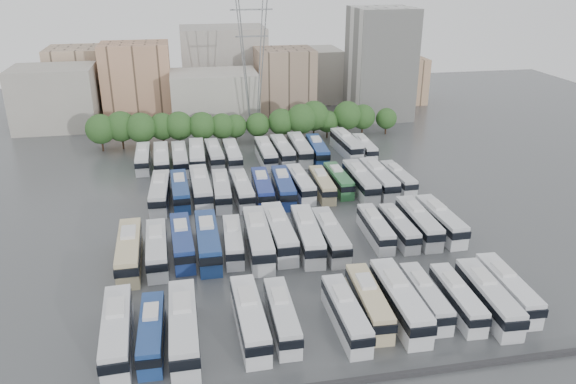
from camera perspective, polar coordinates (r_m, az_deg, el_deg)
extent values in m
plane|color=#424447|center=(81.81, -0.23, -3.70)|extent=(220.00, 220.00, 0.00)
cube|color=#2D2D30|center=(54.78, 6.44, -18.59)|extent=(56.00, 0.50, 0.50)
cylinder|color=black|center=(120.58, -18.31, 4.54)|extent=(0.36, 0.36, 2.51)
sphere|color=#234C1E|center=(119.63, -18.51, 6.09)|extent=(6.02, 6.02, 6.02)
cylinder|color=black|center=(120.78, -16.42, 4.82)|extent=(0.36, 0.36, 2.58)
sphere|color=#234C1E|center=(119.81, -16.60, 6.41)|extent=(6.19, 6.19, 6.19)
cylinder|color=black|center=(118.99, -14.55, 4.74)|extent=(0.36, 0.36, 2.54)
sphere|color=#234C1E|center=(118.02, -14.71, 6.34)|extent=(6.09, 6.09, 6.09)
cylinder|color=black|center=(120.29, -12.53, 5.07)|extent=(0.36, 0.36, 2.33)
sphere|color=#234C1E|center=(119.41, -12.65, 6.52)|extent=(5.59, 5.59, 5.59)
cylinder|color=black|center=(119.23, -10.88, 5.08)|extent=(0.36, 0.36, 2.45)
sphere|color=#234C1E|center=(118.29, -11.00, 6.62)|extent=(5.89, 5.89, 5.89)
cylinder|color=black|center=(118.80, -8.63, 5.16)|extent=(0.36, 0.36, 2.39)
sphere|color=#234C1E|center=(117.89, -8.72, 6.66)|extent=(5.74, 5.74, 5.74)
cylinder|color=black|center=(119.28, -6.66, 5.29)|extent=(0.36, 0.36, 2.21)
sphere|color=#234C1E|center=(118.43, -6.72, 6.67)|extent=(5.31, 5.31, 5.31)
cylinder|color=black|center=(120.08, -5.34, 5.42)|extent=(0.36, 0.36, 2.05)
sphere|color=#234C1E|center=(119.29, -5.39, 6.69)|extent=(4.92, 4.92, 4.92)
cylinder|color=black|center=(120.31, -3.05, 5.53)|extent=(0.36, 0.36, 2.10)
sphere|color=#234C1E|center=(119.51, -3.08, 6.84)|extent=(5.04, 5.04, 5.04)
cylinder|color=black|center=(120.85, -0.68, 5.70)|extent=(0.36, 0.36, 2.33)
sphere|color=#234C1E|center=(119.97, -0.69, 7.14)|extent=(5.60, 5.60, 5.60)
cylinder|color=black|center=(121.05, 1.35, 5.80)|extent=(0.36, 0.36, 2.65)
sphere|color=#234C1E|center=(120.06, 1.37, 7.45)|extent=(6.37, 6.37, 6.37)
cylinder|color=black|center=(123.25, 2.62, 6.10)|extent=(0.36, 0.36, 2.70)
sphere|color=#234C1E|center=(122.26, 2.65, 7.75)|extent=(6.47, 6.47, 6.47)
cylinder|color=black|center=(123.76, 3.99, 5.97)|extent=(0.36, 0.36, 1.98)
sphere|color=#234C1E|center=(123.03, 4.02, 7.16)|extent=(4.75, 4.75, 4.75)
cylinder|color=black|center=(124.93, 5.99, 6.20)|extent=(0.36, 0.36, 2.58)
sphere|color=#234C1E|center=(123.99, 6.05, 7.75)|extent=(6.20, 6.20, 6.20)
cylinder|color=black|center=(126.25, 7.53, 6.23)|extent=(0.36, 0.36, 2.28)
sphere|color=#234C1E|center=(125.43, 7.60, 7.58)|extent=(5.46, 5.46, 5.46)
cylinder|color=black|center=(127.99, 9.88, 6.23)|extent=(0.36, 0.36, 1.94)
sphere|color=#234C1E|center=(127.29, 9.96, 7.37)|extent=(4.65, 4.65, 4.65)
cube|color=#9E998E|center=(140.25, -22.55, 8.83)|extent=(18.00, 14.00, 14.00)
cube|color=tan|center=(143.17, -15.08, 10.84)|extent=(16.00, 12.00, 18.00)
cube|color=#ADA89E|center=(135.76, -7.47, 9.51)|extent=(20.00, 14.00, 12.00)
cube|color=gray|center=(143.27, -0.34, 11.19)|extent=(14.00, 12.00, 16.00)
cube|color=gray|center=(154.82, -6.54, 12.66)|extent=(22.00, 16.00, 20.00)
cube|color=tan|center=(154.76, -20.08, 10.71)|extent=(16.00, 14.00, 16.00)
cube|color=#A39E93|center=(156.57, 1.79, 11.78)|extent=(18.00, 14.00, 14.00)
cube|color=tan|center=(158.06, 10.96, 11.13)|extent=(14.00, 12.00, 12.00)
cube|color=gray|center=(149.45, -10.92, 10.09)|extent=(12.00, 10.00, 10.00)
cube|color=silver|center=(140.44, 9.35, 12.75)|extent=(14.00, 14.00, 26.00)
cylinder|color=slate|center=(122.42, -4.47, 13.46)|extent=(2.90, 2.91, 33.83)
cylinder|color=slate|center=(126.34, -4.68, 13.74)|extent=(2.90, 2.91, 33.83)
cylinder|color=slate|center=(122.92, -2.56, 13.54)|extent=(2.90, 2.91, 33.83)
cylinder|color=slate|center=(126.83, -2.83, 13.81)|extent=(2.90, 2.91, 33.83)
cube|color=slate|center=(123.51, -3.75, 18.01)|extent=(9.00, 0.30, 0.30)
cube|color=slate|center=(124.05, -3.69, 15.50)|extent=(7.00, 0.30, 0.30)
cube|color=silver|center=(60.10, -16.97, -13.52)|extent=(3.21, 12.52, 3.52)
cube|color=black|center=(59.59, -17.05, -13.08)|extent=(3.35, 12.72, 1.03)
cube|color=silver|center=(60.27, -17.12, -11.13)|extent=(1.91, 3.39, 0.46)
cube|color=navy|center=(59.56, -13.67, -13.78)|extent=(2.41, 10.71, 3.03)
cube|color=black|center=(59.12, -13.73, -13.40)|extent=(2.52, 10.87, 0.89)
cube|color=silver|center=(59.68, -13.76, -11.70)|extent=(1.55, 2.87, 0.39)
cube|color=silver|center=(59.07, -10.54, -13.46)|extent=(2.81, 12.80, 3.62)
cube|color=black|center=(58.54, -10.59, -13.00)|extent=(2.94, 12.99, 1.07)
cube|color=silver|center=(59.24, -10.72, -10.96)|extent=(1.84, 3.42, 0.47)
cube|color=white|center=(59.71, -3.91, -12.76)|extent=(2.84, 12.11, 3.41)
cube|color=black|center=(59.22, -3.90, -12.33)|extent=(2.97, 12.29, 1.00)
cube|color=silver|center=(59.87, -4.17, -10.43)|extent=(1.78, 3.25, 0.44)
cube|color=silver|center=(60.23, -0.63, -12.55)|extent=(2.41, 10.89, 3.08)
cube|color=black|center=(59.79, -0.61, -12.16)|extent=(2.52, 11.05, 0.91)
cube|color=silver|center=(60.37, -0.85, -10.46)|extent=(1.57, 2.91, 0.40)
cube|color=silver|center=(60.76, 5.88, -12.28)|extent=(2.51, 11.21, 3.17)
cube|color=black|center=(60.31, 5.94, -11.88)|extent=(2.62, 11.38, 0.93)
cube|color=silver|center=(60.88, 5.56, -10.17)|extent=(1.62, 3.00, 0.41)
cube|color=beige|center=(62.90, 8.19, -11.04)|extent=(2.88, 11.46, 3.22)
cube|color=black|center=(62.46, 8.26, -10.64)|extent=(3.00, 11.63, 0.95)
cube|color=silver|center=(63.08, 7.92, -8.96)|extent=(1.73, 3.10, 0.42)
cube|color=silver|center=(63.29, 11.24, -10.84)|extent=(2.83, 12.73, 3.60)
cube|color=black|center=(62.79, 11.34, -10.39)|extent=(2.96, 12.92, 1.06)
cube|color=silver|center=(63.46, 10.87, -8.54)|extent=(1.84, 3.41, 0.47)
cube|color=silver|center=(65.06, 13.71, -10.39)|extent=(2.45, 10.62, 3.00)
cube|color=black|center=(64.65, 13.81, -10.02)|extent=(2.55, 10.78, 0.88)
cube|color=silver|center=(65.20, 13.41, -8.53)|extent=(1.55, 2.85, 0.39)
cube|color=silver|center=(65.76, 16.79, -10.35)|extent=(2.64, 10.72, 3.02)
cube|color=black|center=(65.36, 16.90, -9.99)|extent=(2.75, 10.89, 0.89)
cube|color=silver|center=(65.90, 16.48, -8.50)|extent=(1.61, 2.89, 0.39)
cube|color=silver|center=(66.61, 19.63, -10.11)|extent=(3.12, 12.02, 3.38)
cube|color=black|center=(66.17, 19.76, -9.70)|extent=(3.25, 12.21, 0.99)
cube|color=silver|center=(66.76, 19.28, -8.06)|extent=(1.84, 3.26, 0.44)
cube|color=silver|center=(69.09, 21.36, -9.20)|extent=(2.86, 11.47, 3.23)
cube|color=black|center=(68.68, 21.49, -8.82)|extent=(2.98, 11.65, 0.95)
cube|color=silver|center=(69.25, 21.01, -7.32)|extent=(1.73, 3.10, 0.42)
cube|color=beige|center=(74.40, -15.81, -5.89)|extent=(3.03, 12.85, 3.62)
cube|color=black|center=(73.95, -15.87, -5.48)|extent=(3.16, 13.05, 1.07)
cube|color=silver|center=(74.92, -15.92, -3.94)|extent=(1.89, 3.45, 0.47)
cube|color=silver|center=(74.42, -13.17, -5.72)|extent=(2.89, 11.87, 3.34)
cube|color=black|center=(74.00, -13.21, -5.34)|extent=(3.01, 12.05, 0.98)
cube|color=silver|center=(74.89, -13.30, -3.92)|extent=(1.77, 3.20, 0.43)
cube|color=navy|center=(75.48, -10.69, -5.07)|extent=(3.10, 12.02, 3.38)
cube|color=black|center=(75.05, -10.72, -4.68)|extent=(3.23, 12.20, 0.99)
cube|color=silver|center=(75.97, -10.86, -3.28)|extent=(1.84, 3.25, 0.44)
cube|color=navy|center=(74.81, -8.14, -5.04)|extent=(2.83, 12.86, 3.64)
cube|color=black|center=(74.35, -8.16, -4.62)|extent=(2.96, 13.05, 1.07)
cube|color=silver|center=(75.34, -8.30, -3.10)|extent=(1.85, 3.44, 0.47)
cube|color=silver|center=(75.14, -5.60, -5.04)|extent=(2.73, 10.76, 3.02)
cube|color=black|center=(74.76, -5.61, -4.69)|extent=(2.84, 10.93, 0.89)
cube|color=silver|center=(75.57, -5.71, -3.43)|extent=(1.63, 2.91, 0.39)
cube|color=silver|center=(74.69, -3.06, -4.81)|extent=(3.18, 13.40, 3.78)
cube|color=black|center=(74.21, -3.05, -4.38)|extent=(3.32, 13.61, 1.11)
cube|color=silver|center=(75.23, -3.23, -2.79)|extent=(1.98, 3.60, 0.49)
cube|color=silver|center=(76.25, -0.91, -4.22)|extent=(2.93, 13.05, 3.69)
cube|color=black|center=(75.79, -0.89, -3.79)|extent=(3.06, 13.25, 1.08)
cube|color=silver|center=(76.78, -1.14, -2.29)|extent=(1.89, 3.49, 0.48)
cube|color=silver|center=(75.75, 1.97, -4.45)|extent=(3.36, 12.86, 3.61)
cube|color=black|center=(75.30, 2.00, -4.04)|extent=(3.50, 13.05, 1.06)
cube|color=silver|center=(76.27, 1.79, -2.55)|extent=(1.98, 3.48, 0.47)
cube|color=silver|center=(75.96, 4.29, -4.51)|extent=(2.61, 12.04, 3.41)
cube|color=black|center=(75.54, 4.33, -4.12)|extent=(2.73, 12.22, 1.00)
cube|color=silver|center=(76.42, 4.05, -2.72)|extent=(1.72, 3.22, 0.44)
cube|color=silver|center=(79.14, 8.85, -3.71)|extent=(2.56, 10.79, 3.04)
cube|color=black|center=(78.78, 8.91, -3.37)|extent=(2.67, 10.96, 0.89)
cube|color=silver|center=(79.56, 8.64, -2.18)|extent=(1.60, 2.90, 0.39)
cube|color=silver|center=(79.93, 11.15, -3.62)|extent=(2.32, 10.62, 3.00)
cube|color=black|center=(79.58, 11.22, -3.29)|extent=(2.43, 10.78, 0.88)
cube|color=silver|center=(80.32, 10.90, -2.13)|extent=(1.52, 2.84, 0.39)
cube|color=silver|center=(81.55, 13.10, -3.09)|extent=(2.80, 12.06, 3.40)
cube|color=black|center=(81.15, 13.18, -2.72)|extent=(2.92, 12.24, 1.00)
cube|color=silver|center=(82.02, 12.83, -1.44)|extent=(1.77, 3.24, 0.44)
cube|color=silver|center=(82.93, 15.19, -2.87)|extent=(2.83, 11.97, 3.37)
cube|color=black|center=(82.54, 15.28, -2.51)|extent=(2.96, 12.15, 0.99)
cube|color=silver|center=(83.36, 14.87, -1.27)|extent=(1.77, 3.22, 0.44)
cube|color=silver|center=(91.62, -12.88, -0.13)|extent=(3.09, 12.42, 3.49)
cube|color=black|center=(91.23, -12.92, 0.22)|extent=(3.22, 12.61, 1.03)
cube|color=silver|center=(92.34, -12.93, 1.37)|extent=(1.87, 3.35, 0.45)
cube|color=navy|center=(91.91, -10.89, 0.07)|extent=(2.99, 11.91, 3.35)
cube|color=black|center=(91.53, -10.91, 0.40)|extent=(3.12, 12.09, 0.98)
cube|color=silver|center=(92.60, -11.02, 1.49)|extent=(1.80, 3.22, 0.43)
cube|color=silver|center=(91.96, -8.84, 0.35)|extent=(3.18, 13.19, 3.71)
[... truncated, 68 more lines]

